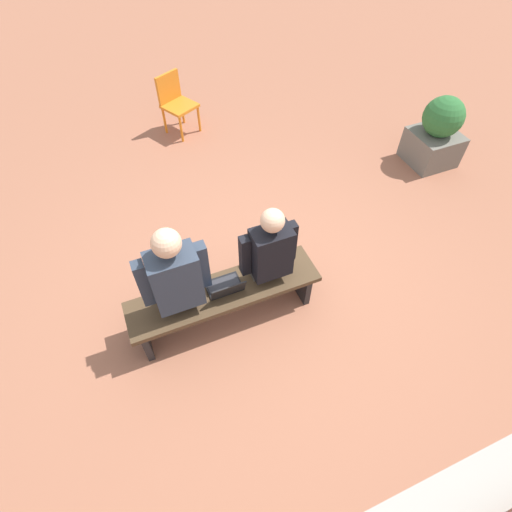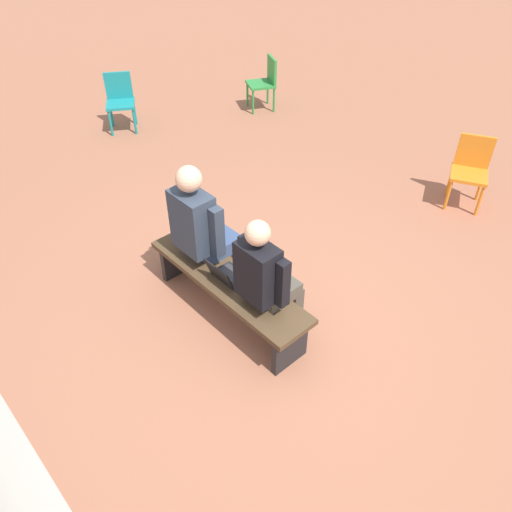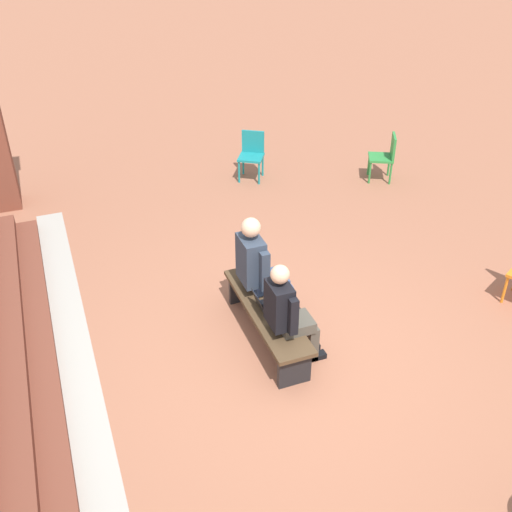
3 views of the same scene
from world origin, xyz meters
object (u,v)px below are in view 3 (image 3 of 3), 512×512
Objects in this scene: plastic_chair_mid_courtyard at (386,155)px; bench at (267,315)px; person_adult at (260,267)px; laptop at (266,305)px; person_student at (288,311)px; plastic_chair_foreground at (252,152)px.

bench is at bearing 132.77° from plastic_chair_mid_courtyard.
bench is 1.27× the size of person_adult.
person_adult reaches higher than bench.
person_adult is at bearing -11.46° from laptop.
bench is 2.14× the size of plastic_chair_mid_courtyard.
person_student is at bearing -171.58° from bench.
laptop is 0.38× the size of plastic_chair_mid_courtyard.
plastic_chair_mid_courtyard is at bearing -113.31° from plastic_chair_foreground.
person_student is at bearing -169.78° from laptop.
plastic_chair_mid_courtyard is 2.36m from plastic_chair_foreground.
plastic_chair_foreground is (4.69, -1.34, -0.22)m from person_student.
person_adult is at bearing -10.15° from bench.
plastic_chair_mid_courtyard is (3.75, -3.51, -0.22)m from person_student.
plastic_chair_mid_courtyard is at bearing -50.33° from person_adult.
plastic_chair_mid_courtyard is at bearing -43.10° from person_student.
person_student reaches higher than plastic_chair_foreground.
plastic_chair_foreground is at bearing 66.69° from plastic_chair_mid_courtyard.
person_adult is 1.69× the size of plastic_chair_mid_courtyard.
person_adult is 4.07m from plastic_chair_foreground.
laptop is (-0.41, 0.08, -0.25)m from person_adult.
bench is 0.57m from person_student.
person_student is 0.48m from laptop.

